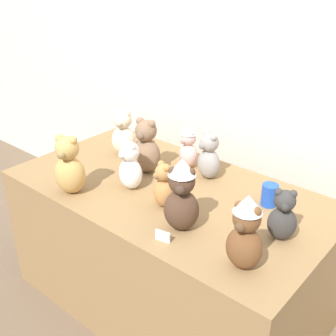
{
  "coord_description": "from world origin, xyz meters",
  "views": [
    {
      "loc": [
        1.27,
        -1.23,
        1.86
      ],
      "look_at": [
        0.0,
        0.25,
        0.89
      ],
      "focal_mm": 45.67,
      "sensor_mm": 36.0,
      "label": 1
    }
  ],
  "objects_px": {
    "teddy_bear_blush": "(188,147)",
    "teddy_bear_cream": "(123,134)",
    "teddy_bear_caramel": "(164,186)",
    "teddy_bear_snow": "(130,167)",
    "display_table": "(168,248)",
    "teddy_bear_chestnut": "(245,233)",
    "teddy_bear_honey": "(69,166)",
    "teddy_bear_charcoal": "(283,216)",
    "teddy_bear_ash": "(209,157)",
    "party_cup_blue": "(270,195)",
    "teddy_bear_cocoa": "(182,196)",
    "teddy_bear_mocha": "(146,148)"
  },
  "relations": [
    {
      "from": "teddy_bear_honey",
      "to": "teddy_bear_blush",
      "type": "bearing_deg",
      "value": 46.58
    },
    {
      "from": "display_table",
      "to": "teddy_bear_blush",
      "type": "relative_size",
      "value": 6.63
    },
    {
      "from": "teddy_bear_blush",
      "to": "teddy_bear_caramel",
      "type": "bearing_deg",
      "value": -51.91
    },
    {
      "from": "display_table",
      "to": "teddy_bear_caramel",
      "type": "bearing_deg",
      "value": -56.48
    },
    {
      "from": "teddy_bear_ash",
      "to": "party_cup_blue",
      "type": "xyz_separation_m",
      "value": [
        0.39,
        -0.04,
        -0.07
      ]
    },
    {
      "from": "teddy_bear_honey",
      "to": "teddy_bear_mocha",
      "type": "bearing_deg",
      "value": 52.54
    },
    {
      "from": "teddy_bear_snow",
      "to": "teddy_bear_charcoal",
      "type": "height_order",
      "value": "teddy_bear_snow"
    },
    {
      "from": "teddy_bear_cocoa",
      "to": "teddy_bear_ash",
      "type": "bearing_deg",
      "value": 80.58
    },
    {
      "from": "party_cup_blue",
      "to": "teddy_bear_honey",
      "type": "bearing_deg",
      "value": -146.78
    },
    {
      "from": "teddy_bear_mocha",
      "to": "teddy_bear_chestnut",
      "type": "xyz_separation_m",
      "value": [
        0.85,
        -0.36,
        0.01
      ]
    },
    {
      "from": "teddy_bear_honey",
      "to": "teddy_bear_snow",
      "type": "height_order",
      "value": "teddy_bear_honey"
    },
    {
      "from": "teddy_bear_caramel",
      "to": "teddy_bear_mocha",
      "type": "height_order",
      "value": "teddy_bear_mocha"
    },
    {
      "from": "display_table",
      "to": "party_cup_blue",
      "type": "height_order",
      "value": "party_cup_blue"
    },
    {
      "from": "teddy_bear_chestnut",
      "to": "teddy_bear_blush",
      "type": "bearing_deg",
      "value": 139.97
    },
    {
      "from": "party_cup_blue",
      "to": "teddy_bear_snow",
      "type": "bearing_deg",
      "value": -153.6
    },
    {
      "from": "teddy_bear_chestnut",
      "to": "party_cup_blue",
      "type": "relative_size",
      "value": 2.93
    },
    {
      "from": "display_table",
      "to": "teddy_bear_honey",
      "type": "xyz_separation_m",
      "value": [
        -0.35,
        -0.35,
        0.53
      ]
    },
    {
      "from": "teddy_bear_mocha",
      "to": "teddy_bear_cream",
      "type": "bearing_deg",
      "value": 155.64
    },
    {
      "from": "teddy_bear_honey",
      "to": "teddy_bear_charcoal",
      "type": "distance_m",
      "value": 1.06
    },
    {
      "from": "teddy_bear_cocoa",
      "to": "teddy_bear_cream",
      "type": "xyz_separation_m",
      "value": [
        -0.76,
        0.39,
        -0.03
      ]
    },
    {
      "from": "teddy_bear_caramel",
      "to": "teddy_bear_snow",
      "type": "distance_m",
      "value": 0.25
    },
    {
      "from": "teddy_bear_caramel",
      "to": "teddy_bear_cocoa",
      "type": "bearing_deg",
      "value": -5.75
    },
    {
      "from": "teddy_bear_blush",
      "to": "teddy_bear_cream",
      "type": "bearing_deg",
      "value": -147.94
    },
    {
      "from": "teddy_bear_mocha",
      "to": "party_cup_blue",
      "type": "distance_m",
      "value": 0.72
    },
    {
      "from": "teddy_bear_caramel",
      "to": "teddy_bear_ash",
      "type": "relative_size",
      "value": 0.87
    },
    {
      "from": "display_table",
      "to": "party_cup_blue",
      "type": "distance_m",
      "value": 0.68
    },
    {
      "from": "teddy_bear_mocha",
      "to": "teddy_bear_caramel",
      "type": "bearing_deg",
      "value": -42.12
    },
    {
      "from": "teddy_bear_snow",
      "to": "teddy_bear_cream",
      "type": "bearing_deg",
      "value": 154.96
    },
    {
      "from": "teddy_bear_blush",
      "to": "teddy_bear_mocha",
      "type": "distance_m",
      "value": 0.24
    },
    {
      "from": "teddy_bear_chestnut",
      "to": "teddy_bear_charcoal",
      "type": "height_order",
      "value": "teddy_bear_chestnut"
    },
    {
      "from": "teddy_bear_mocha",
      "to": "teddy_bear_charcoal",
      "type": "bearing_deg",
      "value": -13.84
    },
    {
      "from": "teddy_bear_ash",
      "to": "teddy_bear_cocoa",
      "type": "bearing_deg",
      "value": -45.46
    },
    {
      "from": "teddy_bear_caramel",
      "to": "teddy_bear_honey",
      "type": "relative_size",
      "value": 0.73
    },
    {
      "from": "display_table",
      "to": "teddy_bear_chestnut",
      "type": "distance_m",
      "value": 0.88
    },
    {
      "from": "teddy_bear_blush",
      "to": "teddy_bear_snow",
      "type": "bearing_deg",
      "value": -85.28
    },
    {
      "from": "teddy_bear_cocoa",
      "to": "teddy_bear_honey",
      "type": "relative_size",
      "value": 1.09
    },
    {
      "from": "teddy_bear_ash",
      "to": "teddy_bear_charcoal",
      "type": "distance_m",
      "value": 0.62
    },
    {
      "from": "teddy_bear_ash",
      "to": "teddy_bear_charcoal",
      "type": "relative_size",
      "value": 1.1
    },
    {
      "from": "teddy_bear_charcoal",
      "to": "party_cup_blue",
      "type": "relative_size",
      "value": 2.19
    },
    {
      "from": "display_table",
      "to": "teddy_bear_snow",
      "type": "distance_m",
      "value": 0.54
    },
    {
      "from": "display_table",
      "to": "teddy_bear_cocoa",
      "type": "distance_m",
      "value": 0.66
    },
    {
      "from": "teddy_bear_mocha",
      "to": "party_cup_blue",
      "type": "bearing_deg",
      "value": 2.23
    },
    {
      "from": "teddy_bear_cocoa",
      "to": "teddy_bear_charcoal",
      "type": "distance_m",
      "value": 0.43
    },
    {
      "from": "teddy_bear_blush",
      "to": "teddy_bear_cream",
      "type": "xyz_separation_m",
      "value": [
        -0.4,
        -0.12,
        0.01
      ]
    },
    {
      "from": "display_table",
      "to": "teddy_bear_charcoal",
      "type": "xyz_separation_m",
      "value": [
        0.65,
        -0.02,
        0.5
      ]
    },
    {
      "from": "teddy_bear_cream",
      "to": "teddy_bear_honey",
      "type": "bearing_deg",
      "value": -95.35
    },
    {
      "from": "teddy_bear_mocha",
      "to": "teddy_bear_charcoal",
      "type": "height_order",
      "value": "teddy_bear_mocha"
    },
    {
      "from": "teddy_bear_cream",
      "to": "teddy_bear_ash",
      "type": "distance_m",
      "value": 0.57
    },
    {
      "from": "teddy_bear_caramel",
      "to": "teddy_bear_charcoal",
      "type": "relative_size",
      "value": 0.96
    },
    {
      "from": "teddy_bear_caramel",
      "to": "teddy_bear_chestnut",
      "type": "bearing_deg",
      "value": 6.78
    }
  ]
}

